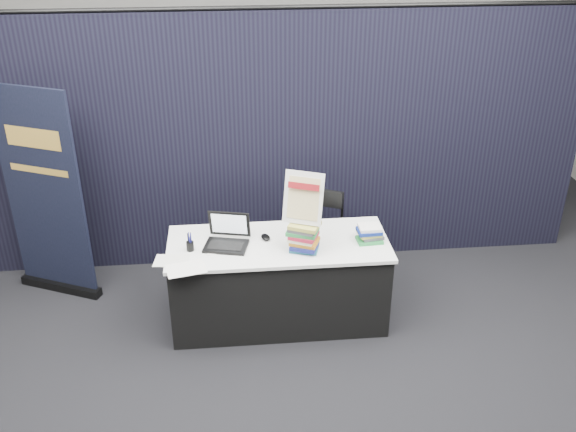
# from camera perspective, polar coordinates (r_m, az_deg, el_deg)

# --- Properties ---
(floor) EXTENTS (8.00, 8.00, 0.00)m
(floor) POSITION_cam_1_polar(r_m,az_deg,el_deg) (5.19, -0.28, -12.60)
(floor) COLOR black
(floor) RESTS_ON ground
(wall_back) EXTENTS (8.00, 0.02, 3.50)m
(wall_back) POSITION_cam_1_polar(r_m,az_deg,el_deg) (8.13, -3.04, 16.09)
(wall_back) COLOR #BBB8B1
(wall_back) RESTS_ON floor
(drape_partition) EXTENTS (6.00, 0.08, 2.40)m
(drape_partition) POSITION_cam_1_polar(r_m,az_deg,el_deg) (5.97, -1.75, 6.40)
(drape_partition) COLOR black
(drape_partition) RESTS_ON floor
(display_table) EXTENTS (1.80, 0.75, 0.75)m
(display_table) POSITION_cam_1_polar(r_m,az_deg,el_deg) (5.41, -0.84, -5.80)
(display_table) COLOR black
(display_table) RESTS_ON floor
(laptop) EXTENTS (0.38, 0.34, 0.26)m
(laptop) POSITION_cam_1_polar(r_m,az_deg,el_deg) (5.18, -5.55, -1.95)
(laptop) COLOR black
(laptop) RESTS_ON display_table
(mouse) EXTENTS (0.09, 0.13, 0.03)m
(mouse) POSITION_cam_1_polar(r_m,az_deg,el_deg) (5.26, -2.01, -1.89)
(mouse) COLOR black
(mouse) RESTS_ON display_table
(brochure_left) EXTENTS (0.28, 0.22, 0.00)m
(brochure_left) POSITION_cam_1_polar(r_m,az_deg,el_deg) (5.05, -10.32, -3.92)
(brochure_left) COLOR silver
(brochure_left) RESTS_ON display_table
(brochure_mid) EXTENTS (0.33, 0.27, 0.00)m
(brochure_mid) POSITION_cam_1_polar(r_m,az_deg,el_deg) (4.93, -9.06, -4.65)
(brochure_mid) COLOR white
(brochure_mid) RESTS_ON display_table
(brochure_right) EXTENTS (0.39, 0.33, 0.00)m
(brochure_right) POSITION_cam_1_polar(r_m,az_deg,el_deg) (5.20, -5.69, -2.56)
(brochure_right) COLOR white
(brochure_right) RESTS_ON display_table
(pen_cup) EXTENTS (0.07, 0.07, 0.08)m
(pen_cup) POSITION_cam_1_polar(r_m,az_deg,el_deg) (5.14, -8.70, -2.67)
(pen_cup) COLOR black
(pen_cup) RESTS_ON display_table
(book_stack_tall) EXTENTS (0.27, 0.24, 0.24)m
(book_stack_tall) POSITION_cam_1_polar(r_m,az_deg,el_deg) (5.05, 1.37, -1.88)
(book_stack_tall) COLOR #1D5A6F
(book_stack_tall) RESTS_ON display_table
(book_stack_short) EXTENTS (0.20, 0.16, 0.13)m
(book_stack_short) POSITION_cam_1_polar(r_m,az_deg,el_deg) (5.25, 7.32, -1.55)
(book_stack_short) COLOR #23833C
(book_stack_short) RESTS_ON display_table
(info_sign) EXTENTS (0.33, 0.23, 0.42)m
(info_sign) POSITION_cam_1_polar(r_m,az_deg,el_deg) (4.93, 1.37, 1.55)
(info_sign) COLOR black
(info_sign) RESTS_ON book_stack_tall
(pullup_banner) EXTENTS (0.78, 0.43, 1.92)m
(pullup_banner) POSITION_cam_1_polar(r_m,az_deg,el_deg) (5.95, -20.67, 0.80)
(pullup_banner) COLOR black
(pullup_banner) RESTS_ON floor
(stacking_chair) EXTENTS (0.56, 0.58, 0.93)m
(stacking_chair) POSITION_cam_1_polar(r_m,az_deg,el_deg) (5.75, 3.08, -2.02)
(stacking_chair) COLOR black
(stacking_chair) RESTS_ON floor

